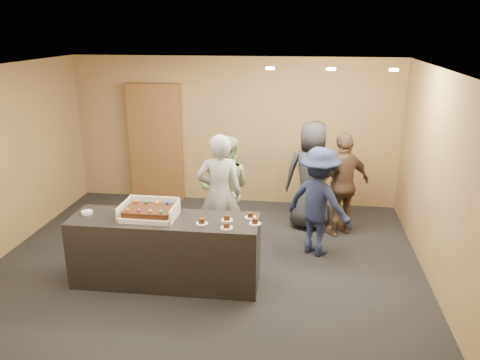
{
  "coord_description": "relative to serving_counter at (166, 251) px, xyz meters",
  "views": [
    {
      "loc": [
        1.28,
        -5.88,
        3.22
      ],
      "look_at": [
        0.46,
        0.0,
        1.25
      ],
      "focal_mm": 35.0,
      "sensor_mm": 36.0,
      "label": 1
    }
  ],
  "objects": [
    {
      "name": "storage_cabinet",
      "position": [
        -1.06,
        3.03,
        0.66
      ],
      "size": [
        1.01,
        0.15,
        2.22
      ],
      "primitive_type": "cube",
      "color": "brown",
      "rests_on": "floor"
    },
    {
      "name": "slice_e",
      "position": [
        1.16,
        -0.01,
        0.47
      ],
      "size": [
        0.15,
        0.15,
        0.07
      ],
      "color": "white",
      "rests_on": "serving_counter"
    },
    {
      "name": "slice_a",
      "position": [
        0.51,
        -0.1,
        0.47
      ],
      "size": [
        0.15,
        0.15,
        0.07
      ],
      "color": "white",
      "rests_on": "serving_counter"
    },
    {
      "name": "person_sage_man",
      "position": [
        0.55,
        1.37,
        0.39
      ],
      "size": [
        0.83,
        0.65,
        1.67
      ],
      "primitive_type": "imported",
      "rotation": [
        0.0,
        0.0,
        3.17
      ],
      "color": "#8DA674",
      "rests_on": "floor"
    },
    {
      "name": "person_dark_suit",
      "position": [
        1.86,
        2.05,
        0.45
      ],
      "size": [
        0.91,
        0.63,
        1.79
      ],
      "primitive_type": "imported",
      "rotation": [
        0.0,
        0.0,
        3.08
      ],
      "color": "#25262B",
      "rests_on": "floor"
    },
    {
      "name": "ceiling_spotlights",
      "position": [
        2.02,
        1.12,
        2.22
      ],
      "size": [
        1.72,
        0.12,
        0.03
      ],
      "color": "#FFEAC6",
      "rests_on": "ceiling"
    },
    {
      "name": "person_brown_extra",
      "position": [
        2.35,
        1.85,
        0.38
      ],
      "size": [
        1.03,
        0.88,
        1.66
      ],
      "primitive_type": "imported",
      "rotation": [
        0.0,
        0.0,
        3.74
      ],
      "color": "brown",
      "rests_on": "floor"
    },
    {
      "name": "room",
      "position": [
        0.42,
        0.62,
        0.9
      ],
      "size": [
        6.04,
        6.0,
        2.7
      ],
      "color": "black",
      "rests_on": "ground"
    },
    {
      "name": "plate_stack",
      "position": [
        -1.03,
        0.01,
        0.47
      ],
      "size": [
        0.14,
        0.14,
        0.04
      ],
      "primitive_type": "cylinder",
      "color": "white",
      "rests_on": "serving_counter"
    },
    {
      "name": "sheet_cake",
      "position": [
        -0.19,
        0.0,
        0.55
      ],
      "size": [
        0.59,
        0.41,
        0.11
      ],
      "color": "#361E0C",
      "rests_on": "cake_box"
    },
    {
      "name": "person_server_grey",
      "position": [
        0.54,
        0.97,
        0.45
      ],
      "size": [
        0.72,
        0.55,
        1.79
      ],
      "primitive_type": "imported",
      "rotation": [
        0.0,
        0.0,
        3.34
      ],
      "color": "#9B9BA0",
      "rests_on": "floor"
    },
    {
      "name": "person_navy_man",
      "position": [
        1.96,
        1.11,
        0.35
      ],
      "size": [
        1.19,
        1.07,
        1.61
      ],
      "primitive_type": "imported",
      "rotation": [
        0.0,
        0.0,
        2.56
      ],
      "color": "#1A2142",
      "rests_on": "floor"
    },
    {
      "name": "slice_c",
      "position": [
        0.83,
        -0.18,
        0.47
      ],
      "size": [
        0.15,
        0.15,
        0.07
      ],
      "color": "white",
      "rests_on": "serving_counter"
    },
    {
      "name": "serving_counter",
      "position": [
        0.0,
        0.0,
        0.0
      ],
      "size": [
        2.41,
        0.74,
        0.9
      ],
      "primitive_type": "cube",
      "rotation": [
        0.0,
        0.0,
        0.02
      ],
      "color": "black",
      "rests_on": "floor"
    },
    {
      "name": "slice_d",
      "position": [
        1.08,
        0.18,
        0.47
      ],
      "size": [
        0.15,
        0.15,
        0.07
      ],
      "color": "white",
      "rests_on": "serving_counter"
    },
    {
      "name": "slice_b",
      "position": [
        0.8,
        0.05,
        0.47
      ],
      "size": [
        0.15,
        0.15,
        0.07
      ],
      "color": "white",
      "rests_on": "serving_counter"
    },
    {
      "name": "cake_box",
      "position": [
        -0.19,
        0.03,
        0.5
      ],
      "size": [
        0.69,
        0.48,
        0.2
      ],
      "color": "white",
      "rests_on": "serving_counter"
    }
  ]
}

